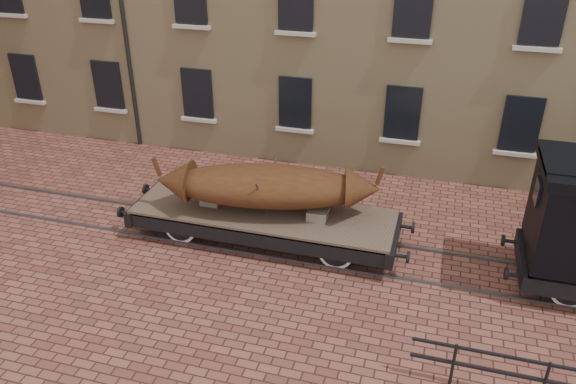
# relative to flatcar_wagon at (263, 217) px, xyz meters

# --- Properties ---
(ground) EXTENTS (90.00, 90.00, 0.00)m
(ground) POSITION_rel_flatcar_wagon_xyz_m (2.00, -0.00, -0.73)
(ground) COLOR brown
(rail_track) EXTENTS (30.00, 1.52, 0.06)m
(rail_track) POSITION_rel_flatcar_wagon_xyz_m (2.00, -0.00, -0.70)
(rail_track) COLOR #59595E
(rail_track) RESTS_ON ground
(flatcar_wagon) EXTENTS (7.78, 2.11, 1.18)m
(flatcar_wagon) POSITION_rel_flatcar_wagon_xyz_m (0.00, 0.00, 0.00)
(flatcar_wagon) COLOR brown
(flatcar_wagon) RESTS_ON ground
(iron_boat) EXTENTS (5.86, 2.53, 1.44)m
(iron_boat) POSITION_rel_flatcar_wagon_xyz_m (0.11, -0.00, 0.94)
(iron_boat) COLOR #552B0D
(iron_boat) RESTS_ON flatcar_wagon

